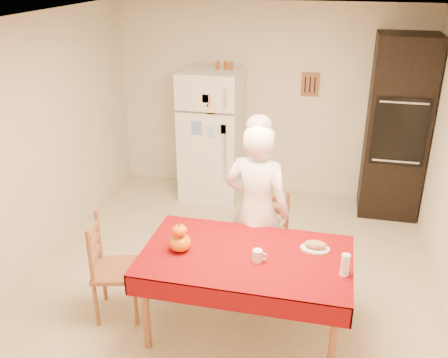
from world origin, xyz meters
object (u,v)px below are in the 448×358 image
(oven_cabinet, at_px, (397,128))
(dining_table, at_px, (246,262))
(chair_far, at_px, (265,233))
(seated_woman, at_px, (257,211))
(pumpkin_lower, at_px, (180,243))
(refrigerator, at_px, (212,135))
(bread_plate, at_px, (315,249))
(chair_left, at_px, (109,265))
(wine_glass, at_px, (345,265))
(coffee_mug, at_px, (257,256))

(oven_cabinet, xyz_separation_m, dining_table, (-1.33, -2.62, -0.41))
(dining_table, relative_size, chair_far, 1.79)
(seated_woman, distance_m, pumpkin_lower, 0.84)
(seated_woman, bearing_deg, refrigerator, -55.43)
(refrigerator, bearing_deg, bread_plate, -57.80)
(chair_far, bearing_deg, bread_plate, -32.72)
(refrigerator, relative_size, oven_cabinet, 0.77)
(chair_left, bearing_deg, chair_far, -70.45)
(pumpkin_lower, distance_m, bread_plate, 1.11)
(wine_glass, bearing_deg, bread_plate, 127.81)
(chair_left, bearing_deg, coffee_mug, -106.51)
(seated_woman, bearing_deg, dining_table, 101.16)
(refrigerator, height_order, dining_table, refrigerator)
(refrigerator, bearing_deg, pumpkin_lower, -81.07)
(coffee_mug, bearing_deg, chair_far, 94.50)
(refrigerator, distance_m, dining_table, 2.75)
(chair_far, distance_m, wine_glass, 1.23)
(chair_far, xyz_separation_m, bread_plate, (0.51, -0.61, 0.26))
(dining_table, bearing_deg, seated_woman, 91.96)
(wine_glass, bearing_deg, coffee_mug, 177.50)
(chair_far, relative_size, chair_left, 1.00)
(oven_cabinet, bearing_deg, bread_plate, -108.02)
(chair_far, height_order, seated_woman, seated_woman)
(wine_glass, relative_size, bread_plate, 0.73)
(chair_left, distance_m, seated_woman, 1.40)
(dining_table, bearing_deg, refrigerator, 110.31)
(oven_cabinet, distance_m, pumpkin_lower, 3.27)
(coffee_mug, bearing_deg, seated_woman, 100.34)
(oven_cabinet, xyz_separation_m, seated_woman, (-1.35, -2.01, -0.25))
(oven_cabinet, height_order, coffee_mug, oven_cabinet)
(chair_left, height_order, seated_woman, seated_woman)
(refrigerator, bearing_deg, chair_left, -95.59)
(oven_cabinet, bearing_deg, seated_woman, -123.81)
(seated_woman, bearing_deg, coffee_mug, 109.54)
(oven_cabinet, relative_size, wine_glass, 12.50)
(oven_cabinet, relative_size, bread_plate, 9.17)
(chair_far, distance_m, coffee_mug, 0.94)
(refrigerator, xyz_separation_m, wine_glass, (1.73, -2.68, -0.00))
(refrigerator, distance_m, wine_glass, 3.19)
(oven_cabinet, bearing_deg, chair_far, -125.63)
(refrigerator, distance_m, coffee_mug, 2.85)
(pumpkin_lower, bearing_deg, coffee_mug, -1.62)
(dining_table, relative_size, seated_woman, 1.00)
(oven_cabinet, height_order, chair_far, oven_cabinet)
(chair_left, relative_size, coffee_mug, 9.50)
(refrigerator, height_order, chair_far, refrigerator)
(bread_plate, bearing_deg, pumpkin_lower, -166.52)
(oven_cabinet, height_order, seated_woman, oven_cabinet)
(pumpkin_lower, bearing_deg, bread_plate, 13.48)
(wine_glass, height_order, bread_plate, wine_glass)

